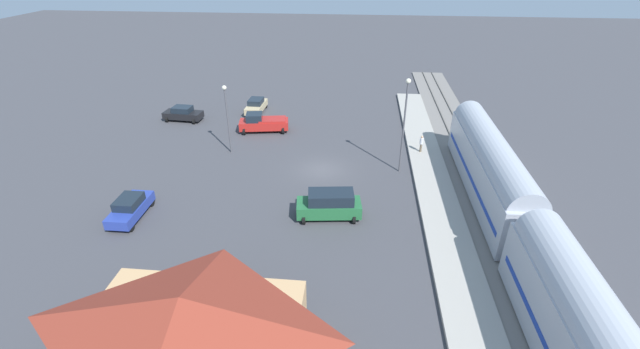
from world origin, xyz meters
name	(u,v)px	position (x,y,z in m)	size (l,w,h in m)	color
ground_plane	(322,170)	(0.00, 0.00, 0.00)	(200.00, 200.00, 0.00)	#424247
railway_track	(475,176)	(-14.00, 0.00, 0.09)	(4.80, 70.00, 0.30)	slate
platform	(430,174)	(-10.00, 0.00, 0.15)	(3.20, 46.00, 0.30)	#A8A399
passenger_train	(529,235)	(-14.00, 12.41, 2.86)	(2.93, 37.17, 4.98)	#ADB2BC
station_building	(188,339)	(4.00, 22.00, 2.84)	(10.68, 8.01, 5.45)	tan
pedestrian_on_platform	(421,143)	(-9.54, -4.32, 1.28)	(0.36, 0.36, 1.71)	brown
sedan_black	(183,114)	(17.66, -10.89, 0.88)	(4.63, 2.54, 1.74)	black
pickup_red	(263,123)	(7.44, -8.58, 1.03)	(5.64, 3.14, 2.14)	red
suv_green	(330,204)	(-1.32, 7.59, 1.15)	(5.10, 2.84, 2.22)	#236638
sedan_tan	(256,106)	(9.64, -14.53, 0.88)	(2.00, 4.56, 1.74)	#C6B284
sedan_blue	(130,208)	(13.87, 9.13, 0.88)	(1.89, 4.52, 1.74)	#283D9E
light_pole_near_platform	(405,116)	(-7.20, -0.48, 5.42)	(0.44, 0.44, 8.77)	#515156
light_pole_lot_center	(227,111)	(9.51, -2.91, 4.44)	(0.44, 0.44, 6.95)	#515156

